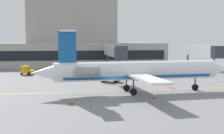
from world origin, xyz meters
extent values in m
cube|color=slate|center=(0.00, 0.00, -0.05)|extent=(120.00, 120.00, 0.10)
cube|color=yellow|center=(0.00, 3.47, 0.00)|extent=(108.00, 0.24, 0.01)
cube|color=red|center=(9.47, 7.27, 0.00)|extent=(0.30, 8.00, 0.01)
cube|color=#ADA89E|center=(-7.84, 45.61, 3.11)|extent=(59.62, 11.23, 6.23)
cube|color=#9F9A91|center=(-3.10, 48.42, 12.84)|extent=(24.28, 7.86, 13.23)
cube|color=black|center=(-7.84, 39.95, 3.15)|extent=(57.23, 0.12, 2.41)
cube|color=silver|center=(5.30, 31.26, 4.60)|extent=(1.40, 17.48, 2.40)
cube|color=#2D333D|center=(5.30, 21.62, 4.60)|extent=(2.40, 2.00, 2.64)
cylinder|color=#4C4C51|center=(5.30, 38.50, 1.70)|extent=(0.44, 0.44, 3.40)
cylinder|color=#4C4C51|center=(5.30, 23.32, 1.70)|extent=(0.44, 0.44, 3.40)
cube|color=silver|center=(26.83, 31.89, 4.48)|extent=(1.40, 16.21, 2.40)
cube|color=#2D333D|center=(26.83, 22.89, 4.48)|extent=(2.40, 2.00, 2.64)
cylinder|color=#4C4C51|center=(26.83, 38.50, 1.64)|extent=(0.44, 0.44, 3.28)
cylinder|color=#4C4C51|center=(26.83, 24.59, 1.64)|extent=(0.44, 0.44, 3.28)
cylinder|color=white|center=(3.52, 1.50, 3.01)|extent=(22.38, 3.81, 2.50)
cube|color=#145999|center=(3.52, 1.50, 2.32)|extent=(20.14, 3.43, 0.45)
cone|color=white|center=(15.51, 2.21, 3.01)|extent=(2.89, 2.61, 2.45)
cone|color=white|center=(-8.71, 0.77, 3.01)|extent=(3.37, 2.32, 2.13)
cube|color=white|center=(2.51, 7.16, 2.63)|extent=(2.97, 9.05, 0.28)
cube|color=white|center=(3.19, -4.24, 2.63)|extent=(2.97, 9.05, 0.28)
cylinder|color=gray|center=(-3.70, 3.05, 3.20)|extent=(3.08, 1.55, 1.38)
cylinder|color=gray|center=(-3.47, -0.89, 3.20)|extent=(3.08, 1.55, 1.38)
cube|color=#145999|center=(-5.81, 0.95, 6.24)|extent=(2.26, 0.37, 3.96)
cube|color=white|center=(-5.81, 0.95, 8.22)|extent=(1.98, 4.10, 0.20)
cylinder|color=#3F3F44|center=(11.97, 2.00, 1.33)|extent=(0.20, 0.20, 1.31)
cylinder|color=black|center=(11.97, 2.00, 0.45)|extent=(0.92, 0.40, 0.90)
cylinder|color=#3F3F44|center=(2.32, 3.06, 1.33)|extent=(0.20, 0.20, 1.31)
cylinder|color=black|center=(2.32, 3.06, 0.45)|extent=(0.92, 0.40, 0.90)
cylinder|color=#3F3F44|center=(2.51, -0.19, 1.33)|extent=(0.20, 0.20, 1.31)
cylinder|color=black|center=(2.51, -0.19, 0.45)|extent=(0.92, 0.40, 0.90)
cube|color=#E5B20C|center=(1.69, 12.40, 0.66)|extent=(3.60, 2.87, 0.61)
cube|color=#C3970A|center=(0.88, 12.75, 1.42)|extent=(1.79, 1.96, 0.91)
cylinder|color=black|center=(0.32, 12.02, 0.35)|extent=(0.75, 0.53, 0.70)
cylinder|color=black|center=(1.02, 13.64, 0.35)|extent=(0.75, 0.53, 0.70)
cylinder|color=black|center=(2.36, 11.15, 0.35)|extent=(0.75, 0.53, 0.70)
cylinder|color=black|center=(3.05, 12.77, 0.35)|extent=(0.75, 0.53, 0.70)
cube|color=#E5B20C|center=(-13.05, 26.60, 0.60)|extent=(2.94, 3.55, 0.50)
cube|color=#C3970A|center=(-13.47, 25.82, 1.34)|extent=(1.90, 1.81, 0.98)
cylinder|color=black|center=(-12.85, 25.24, 0.35)|extent=(0.58, 0.75, 0.70)
cylinder|color=black|center=(-14.30, 26.02, 0.35)|extent=(0.58, 0.75, 0.70)
cylinder|color=black|center=(-11.81, 27.18, 0.35)|extent=(0.58, 0.75, 0.70)
cylinder|color=black|center=(-13.25, 27.96, 0.35)|extent=(0.58, 0.75, 0.70)
cylinder|color=white|center=(17.61, 29.44, 1.29)|extent=(4.96, 2.46, 1.88)
sphere|color=white|center=(19.97, 29.14, 1.29)|extent=(1.84, 1.84, 1.84)
sphere|color=white|center=(15.24, 29.74, 1.29)|extent=(1.84, 1.84, 1.84)
cube|color=#59595B|center=(16.18, 29.44, 0.17)|extent=(0.60, 1.69, 0.35)
cube|color=#59595B|center=(19.04, 29.44, 0.17)|extent=(0.60, 1.69, 0.35)
cone|color=orange|center=(-5.63, -4.12, 0.28)|extent=(0.36, 0.36, 0.55)
cube|color=black|center=(-5.63, -4.12, 0.02)|extent=(0.47, 0.47, 0.04)
cone|color=orange|center=(4.44, -2.67, 0.28)|extent=(0.36, 0.36, 0.55)
cube|color=black|center=(4.44, -2.67, 0.02)|extent=(0.47, 0.47, 0.04)
camera|label=1|loc=(-6.91, -38.19, 7.12)|focal=49.37mm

